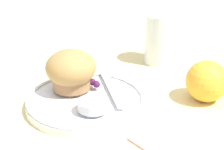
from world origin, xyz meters
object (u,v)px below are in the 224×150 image
(orange_fruit, at_px, (207,81))
(juice_glass, at_px, (161,39))
(butter_knife, at_px, (112,89))
(muffin, at_px, (71,70))

(orange_fruit, height_order, juice_glass, juice_glass)
(butter_knife, bearing_deg, muffin, -108.80)
(muffin, distance_m, butter_knife, 0.09)
(butter_knife, distance_m, orange_fruit, 0.18)
(muffin, bearing_deg, butter_knife, 44.28)
(butter_knife, bearing_deg, juice_glass, 135.02)
(muffin, height_order, butter_knife, muffin)
(muffin, relative_size, butter_knife, 0.67)
(muffin, distance_m, juice_glass, 0.26)
(muffin, relative_size, juice_glass, 0.82)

